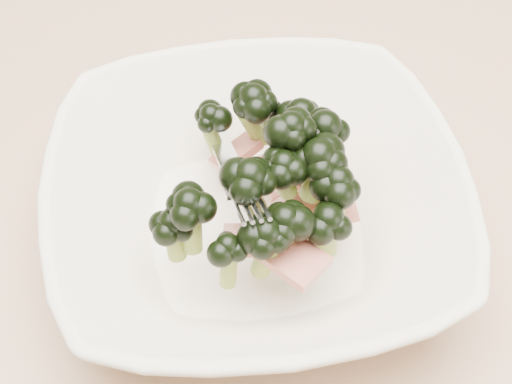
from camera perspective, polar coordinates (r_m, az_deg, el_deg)
dining_table at (r=0.65m, az=-0.54°, el=-6.62°), size 1.20×0.80×0.75m
broccoli_dish at (r=0.52m, az=0.17°, el=-0.65°), size 0.39×0.39×0.12m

